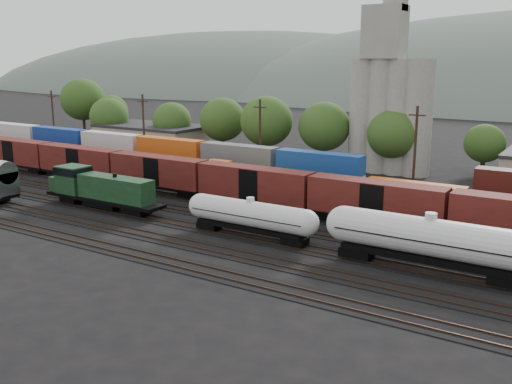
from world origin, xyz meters
The scene contains 12 objects.
ground centered at (0.00, 0.00, 0.00)m, with size 600.00×600.00×0.00m, color black.
tracks centered at (0.00, 0.00, 0.05)m, with size 180.00×33.20×0.20m.
green_locomotive centered at (-18.49, -5.00, 2.63)m, with size 17.43×3.08×4.61m.
tank_car_a centered at (3.64, -5.00, 2.40)m, with size 15.24×2.73×3.99m.
tank_car_b centered at (21.72, -5.00, 2.93)m, with size 18.92×3.39×4.96m.
orange_locomotive centered at (-7.31, 10.00, 2.35)m, with size 16.34×2.72×4.08m.
boxcar_string centered at (20.89, 5.00, 3.12)m, with size 184.40×2.90×4.20m.
container_wall centered at (8.18, 15.00, 2.92)m, with size 178.40×2.60×5.80m.
grain_silo centered at (3.28, 36.00, 11.26)m, with size 13.40×5.00×29.00m.
industrial_sheds centered at (6.63, 35.25, 2.56)m, with size 119.38×17.26×5.10m.
tree_band centered at (8.87, 36.15, 7.62)m, with size 163.47×24.10×13.87m.
utility_poles centered at (0.00, 22.00, 6.21)m, with size 122.20×0.36×12.00m.
Camera 1 is at (33.88, -51.88, 17.77)m, focal length 40.00 mm.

